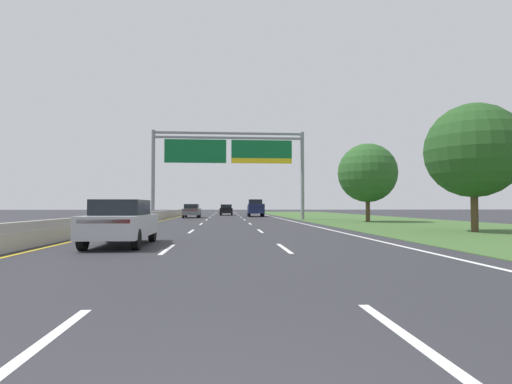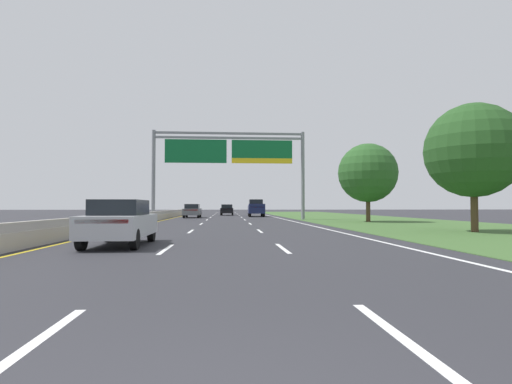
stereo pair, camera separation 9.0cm
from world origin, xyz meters
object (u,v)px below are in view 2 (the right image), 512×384
car_silver_left_lane_sedan (120,222)px  roadside_tree_mid (368,173)px  overhead_sign_gantry (229,156)px  car_grey_left_lane_sedan (192,211)px  roadside_tree_near (473,151)px  pickup_truck_navy (256,208)px  car_black_centre_lane_sedan (227,210)px

car_silver_left_lane_sedan → roadside_tree_mid: 25.19m
overhead_sign_gantry → car_grey_left_lane_sedan: overhead_sign_gantry is taller
roadside_tree_near → pickup_truck_navy: bearing=105.7°
overhead_sign_gantry → car_silver_left_lane_sedan: (-3.90, -25.69, -5.46)m
car_grey_left_lane_sedan → roadside_tree_mid: (15.92, -13.48, 3.35)m
overhead_sign_gantry → car_silver_left_lane_sedan: 26.56m
overhead_sign_gantry → car_black_centre_lane_sedan: bearing=90.5°
pickup_truck_navy → car_black_centre_lane_sedan: (-3.72, 7.32, -0.26)m
overhead_sign_gantry → car_black_centre_lane_sedan: overhead_sign_gantry is taller
car_silver_left_lane_sedan → car_black_centre_lane_sedan: size_ratio=0.99×
car_black_centre_lane_sedan → roadside_tree_mid: bearing=-153.8°
overhead_sign_gantry → pickup_truck_navy: size_ratio=2.76×
roadside_tree_near → overhead_sign_gantry: bearing=122.3°
overhead_sign_gantry → roadside_tree_mid: bearing=-28.0°
pickup_truck_navy → car_black_centre_lane_sedan: size_ratio=1.23×
car_black_centre_lane_sedan → roadside_tree_near: (12.71, -39.34, 3.42)m
pickup_truck_navy → overhead_sign_gantry: bearing=165.4°
overhead_sign_gantry → pickup_truck_navy: overhead_sign_gantry is taller
roadside_tree_near → roadside_tree_mid: bearing=93.3°
pickup_truck_navy → car_silver_left_lane_sedan: size_ratio=1.24×
overhead_sign_gantry → car_black_centre_lane_sedan: (-0.17, 19.49, -5.46)m
car_grey_left_lane_sedan → overhead_sign_gantry: bearing=-149.5°
car_grey_left_lane_sedan → roadside_tree_near: roadside_tree_near is taller
pickup_truck_navy → car_grey_left_lane_sedan: pickup_truck_navy is taller
car_silver_left_lane_sedan → roadside_tree_near: size_ratio=0.66×
pickup_truck_navy → roadside_tree_mid: 20.40m
car_silver_left_lane_sedan → roadside_tree_mid: size_ratio=0.66×
roadside_tree_near → roadside_tree_mid: roadside_tree_near is taller
car_grey_left_lane_sedan → car_black_centre_lane_sedan: (4.00, 12.27, 0.00)m
overhead_sign_gantry → roadside_tree_near: size_ratio=2.25×
overhead_sign_gantry → car_silver_left_lane_sedan: bearing=-98.6°
roadside_tree_near → car_black_centre_lane_sedan: bearing=107.9°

